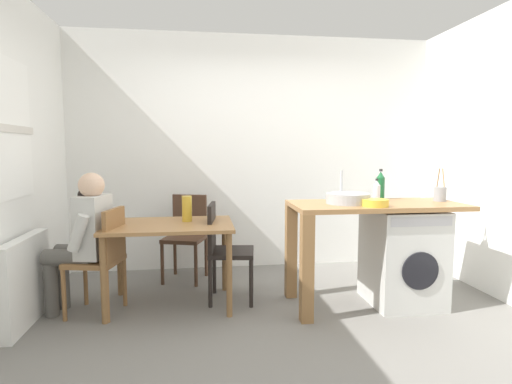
% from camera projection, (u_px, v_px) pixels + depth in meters
% --- Properties ---
extents(ground_plane, '(5.46, 5.46, 0.00)m').
position_uv_depth(ground_plane, '(283.00, 325.00, 3.26)').
color(ground_plane, slate).
extents(wall_back, '(4.60, 0.10, 2.70)m').
position_uv_depth(wall_back, '(254.00, 153.00, 4.85)').
color(wall_back, white).
rests_on(wall_back, ground_plane).
extents(radiator, '(0.10, 0.80, 0.70)m').
position_uv_depth(radiator, '(25.00, 281.00, 3.25)').
color(radiator, white).
rests_on(radiator, ground_plane).
extents(dining_table, '(1.10, 0.76, 0.74)m').
position_uv_depth(dining_table, '(170.00, 234.00, 3.62)').
color(dining_table, '#9E7042').
rests_on(dining_table, ground_plane).
extents(chair_person_seat, '(0.47, 0.47, 0.90)m').
position_uv_depth(chair_person_seat, '(103.00, 255.00, 3.45)').
color(chair_person_seat, olive).
rests_on(chair_person_seat, ground_plane).
extents(chair_opposite, '(0.45, 0.45, 0.90)m').
position_uv_depth(chair_opposite, '(224.00, 246.00, 3.76)').
color(chair_opposite, black).
rests_on(chair_opposite, ground_plane).
extents(chair_spare_by_wall, '(0.50, 0.50, 0.90)m').
position_uv_depth(chair_spare_by_wall, '(187.00, 232.00, 4.41)').
color(chair_spare_by_wall, '#4C3323').
rests_on(chair_spare_by_wall, ground_plane).
extents(seated_person, '(0.54, 0.54, 1.20)m').
position_uv_depth(seated_person, '(84.00, 235.00, 3.45)').
color(seated_person, '#595651').
rests_on(seated_person, ground_plane).
extents(kitchen_counter, '(1.50, 0.68, 0.92)m').
position_uv_depth(kitchen_counter, '(353.00, 221.00, 3.60)').
color(kitchen_counter, '#9E7042').
rests_on(kitchen_counter, ground_plane).
extents(washing_machine, '(0.60, 0.61, 0.86)m').
position_uv_depth(washing_machine, '(403.00, 256.00, 3.70)').
color(washing_machine, silver).
rests_on(washing_machine, ground_plane).
extents(sink_basin, '(0.38, 0.38, 0.09)m').
position_uv_depth(sink_basin, '(348.00, 198.00, 3.57)').
color(sink_basin, '#9EA0A5').
rests_on(sink_basin, kitchen_counter).
extents(tap, '(0.02, 0.02, 0.28)m').
position_uv_depth(tap, '(341.00, 186.00, 3.74)').
color(tap, '#B2B2B7').
rests_on(tap, kitchen_counter).
extents(bottle_tall_green, '(0.06, 0.06, 0.21)m').
position_uv_depth(bottle_tall_green, '(377.00, 191.00, 3.68)').
color(bottle_tall_green, silver).
rests_on(bottle_tall_green, kitchen_counter).
extents(bottle_squat_brown, '(0.08, 0.08, 0.29)m').
position_uv_depth(bottle_squat_brown, '(380.00, 186.00, 3.88)').
color(bottle_squat_brown, '#19592D').
rests_on(bottle_squat_brown, kitchen_counter).
extents(mixing_bowl, '(0.22, 0.22, 0.06)m').
position_uv_depth(mixing_bowl, '(375.00, 202.00, 3.40)').
color(mixing_bowl, gold).
rests_on(mixing_bowl, kitchen_counter).
extents(utensil_crock, '(0.11, 0.11, 0.30)m').
position_uv_depth(utensil_crock, '(440.00, 194.00, 3.74)').
color(utensil_crock, gray).
rests_on(utensil_crock, kitchen_counter).
extents(vase, '(0.09, 0.09, 0.23)m').
position_uv_depth(vase, '(187.00, 209.00, 3.72)').
color(vase, gold).
rests_on(vase, dining_table).
extents(scissors, '(0.15, 0.06, 0.01)m').
position_uv_depth(scissors, '(376.00, 204.00, 3.51)').
color(scissors, '#B2B2B7').
rests_on(scissors, kitchen_counter).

